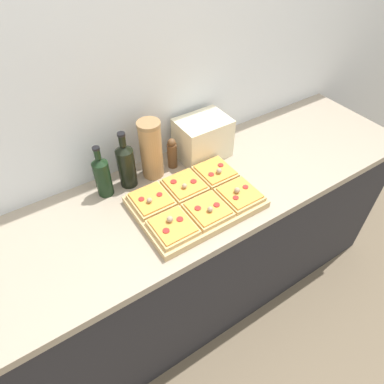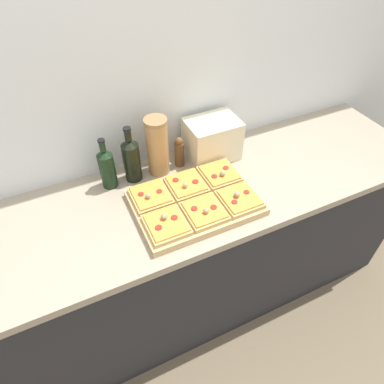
% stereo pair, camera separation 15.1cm
% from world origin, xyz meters
% --- Properties ---
extents(ground_plane, '(12.00, 12.00, 0.00)m').
position_xyz_m(ground_plane, '(0.00, 0.00, 0.00)').
color(ground_plane, brown).
extents(wall_back, '(6.00, 0.06, 2.50)m').
position_xyz_m(wall_back, '(0.00, 0.67, 1.25)').
color(wall_back, silver).
rests_on(wall_back, ground_plane).
extents(kitchen_counter, '(2.63, 0.67, 0.93)m').
position_xyz_m(kitchen_counter, '(0.00, 0.32, 0.47)').
color(kitchen_counter, '#232328').
rests_on(kitchen_counter, ground_plane).
extents(cutting_board, '(0.53, 0.39, 0.03)m').
position_xyz_m(cutting_board, '(0.06, 0.24, 0.95)').
color(cutting_board, tan).
rests_on(cutting_board, kitchen_counter).
extents(pizza_slice_back_left, '(0.16, 0.17, 0.05)m').
position_xyz_m(pizza_slice_back_left, '(-0.12, 0.33, 0.98)').
color(pizza_slice_back_left, tan).
rests_on(pizza_slice_back_left, cutting_board).
extents(pizza_slice_back_center, '(0.16, 0.17, 0.05)m').
position_xyz_m(pizza_slice_back_center, '(0.06, 0.33, 0.98)').
color(pizza_slice_back_center, tan).
rests_on(pizza_slice_back_center, cutting_board).
extents(pizza_slice_back_right, '(0.16, 0.17, 0.05)m').
position_xyz_m(pizza_slice_back_right, '(0.23, 0.33, 0.98)').
color(pizza_slice_back_right, tan).
rests_on(pizza_slice_back_right, cutting_board).
extents(pizza_slice_front_left, '(0.16, 0.17, 0.05)m').
position_xyz_m(pizza_slice_front_left, '(-0.12, 0.15, 0.98)').
color(pizza_slice_front_left, tan).
rests_on(pizza_slice_front_left, cutting_board).
extents(pizza_slice_front_center, '(0.16, 0.17, 0.05)m').
position_xyz_m(pizza_slice_front_center, '(0.06, 0.14, 0.98)').
color(pizza_slice_front_center, tan).
rests_on(pizza_slice_front_center, cutting_board).
extents(pizza_slice_front_right, '(0.16, 0.17, 0.05)m').
position_xyz_m(pizza_slice_front_right, '(0.23, 0.15, 0.98)').
color(pizza_slice_front_right, tan).
rests_on(pizza_slice_front_right, cutting_board).
extents(olive_oil_bottle, '(0.07, 0.07, 0.26)m').
position_xyz_m(olive_oil_bottle, '(-0.25, 0.53, 1.04)').
color(olive_oil_bottle, black).
rests_on(olive_oil_bottle, kitchen_counter).
extents(wine_bottle, '(0.08, 0.08, 0.29)m').
position_xyz_m(wine_bottle, '(-0.13, 0.53, 1.05)').
color(wine_bottle, black).
rests_on(wine_bottle, kitchen_counter).
extents(grain_jar_tall, '(0.11, 0.11, 0.29)m').
position_xyz_m(grain_jar_tall, '(0.00, 0.53, 1.08)').
color(grain_jar_tall, '#AD7F4C').
rests_on(grain_jar_tall, kitchen_counter).
extents(pepper_mill, '(0.05, 0.05, 0.16)m').
position_xyz_m(pepper_mill, '(0.11, 0.53, 1.01)').
color(pepper_mill, brown).
rests_on(pepper_mill, kitchen_counter).
extents(toaster_oven, '(0.28, 0.19, 0.21)m').
position_xyz_m(toaster_oven, '(0.29, 0.52, 1.04)').
color(toaster_oven, beige).
rests_on(toaster_oven, kitchen_counter).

